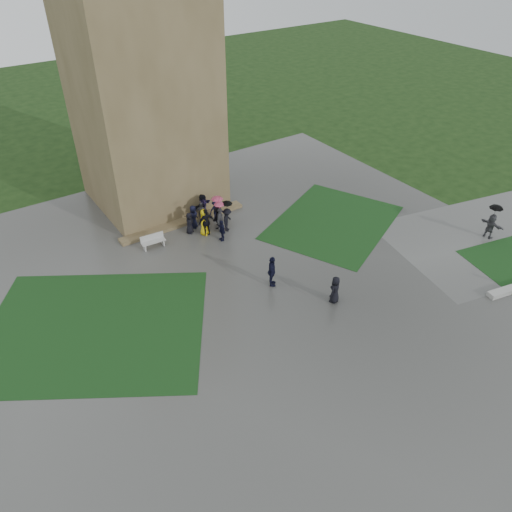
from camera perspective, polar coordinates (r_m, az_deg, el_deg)
ground at (r=26.88m, az=2.19°, el=-6.09°), size 120.00×120.00×0.00m
plaza at (r=28.12m, az=-0.20°, el=-3.86°), size 34.00×34.00×0.02m
lawn_inset_left at (r=27.06m, az=-17.94°, el=-7.81°), size 14.10×13.46×0.01m
lawn_inset_right at (r=34.46m, az=8.78°, el=3.82°), size 11.12×10.15×0.01m
tower at (r=34.56m, az=-13.15°, el=19.71°), size 8.00×8.00×18.00m
tower_plinth at (r=34.24m, az=-8.29°, el=3.86°), size 9.00×0.80×0.22m
bench at (r=31.96m, az=-11.69°, el=1.70°), size 1.55×0.59×0.88m
visitor_cluster at (r=33.03m, az=-5.25°, el=4.67°), size 3.20×4.07×2.56m
pedestrian_mid at (r=27.87m, az=1.82°, el=-1.78°), size 1.18×1.27×1.90m
pedestrian_near at (r=27.16m, az=9.03°, el=-3.82°), size 0.93×0.81×1.61m
pedestrian_path at (r=35.31m, az=25.36°, el=3.54°), size 0.83×1.58×2.38m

